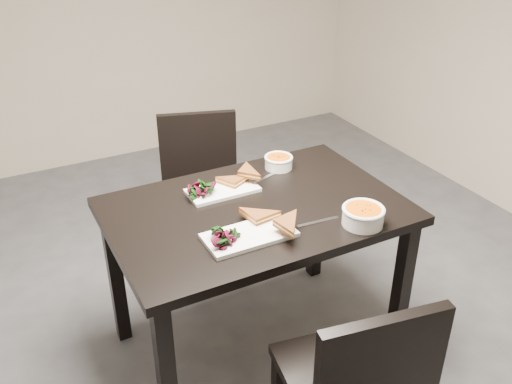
% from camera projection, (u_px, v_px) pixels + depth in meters
% --- Properties ---
extents(table, '(1.20, 0.80, 0.75)m').
position_uv_depth(table, '(256.00, 227.00, 2.36)').
color(table, black).
rests_on(table, ground).
extents(chair_near, '(0.48, 0.48, 0.85)m').
position_uv_depth(chair_near, '(358.00, 382.00, 1.84)').
color(chair_near, black).
rests_on(chair_near, ground).
extents(chair_far, '(0.53, 0.53, 0.85)m').
position_uv_depth(chair_far, '(201.00, 184.00, 3.05)').
color(chair_far, black).
rests_on(chair_far, ground).
extents(plate_near, '(0.34, 0.17, 0.02)m').
position_uv_depth(plate_near, '(249.00, 235.00, 2.11)').
color(plate_near, white).
rests_on(plate_near, table).
extents(sandwich_near, '(0.19, 0.15, 0.06)m').
position_uv_depth(sandwich_near, '(263.00, 221.00, 2.13)').
color(sandwich_near, '#98491F').
rests_on(sandwich_near, plate_near).
extents(salad_near, '(0.11, 0.10, 0.05)m').
position_uv_depth(salad_near, '(225.00, 235.00, 2.05)').
color(salad_near, black).
rests_on(salad_near, plate_near).
extents(soup_bowl_near, '(0.17, 0.17, 0.07)m').
position_uv_depth(soup_bowl_near, '(363.00, 215.00, 2.17)').
color(soup_bowl_near, white).
rests_on(soup_bowl_near, table).
extents(cutlery_near, '(0.18, 0.03, 0.00)m').
position_uv_depth(cutlery_near, '(318.00, 222.00, 2.20)').
color(cutlery_near, silver).
rests_on(cutlery_near, table).
extents(plate_far, '(0.30, 0.15, 0.02)m').
position_uv_depth(plate_far, '(223.00, 190.00, 2.42)').
color(plate_far, white).
rests_on(plate_far, table).
extents(sandwich_far, '(0.19, 0.17, 0.05)m').
position_uv_depth(sandwich_far, '(238.00, 182.00, 2.42)').
color(sandwich_far, '#98491F').
rests_on(sandwich_far, plate_far).
extents(salad_far, '(0.10, 0.09, 0.04)m').
position_uv_depth(salad_far, '(201.00, 190.00, 2.36)').
color(salad_far, black).
rests_on(salad_far, plate_far).
extents(soup_bowl_far, '(0.13, 0.13, 0.06)m').
position_uv_depth(soup_bowl_far, '(279.00, 161.00, 2.61)').
color(soup_bowl_far, white).
rests_on(soup_bowl_far, table).
extents(cutlery_far, '(0.18, 0.07, 0.00)m').
position_uv_depth(cutlery_far, '(260.00, 180.00, 2.51)').
color(cutlery_far, silver).
rests_on(cutlery_far, table).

